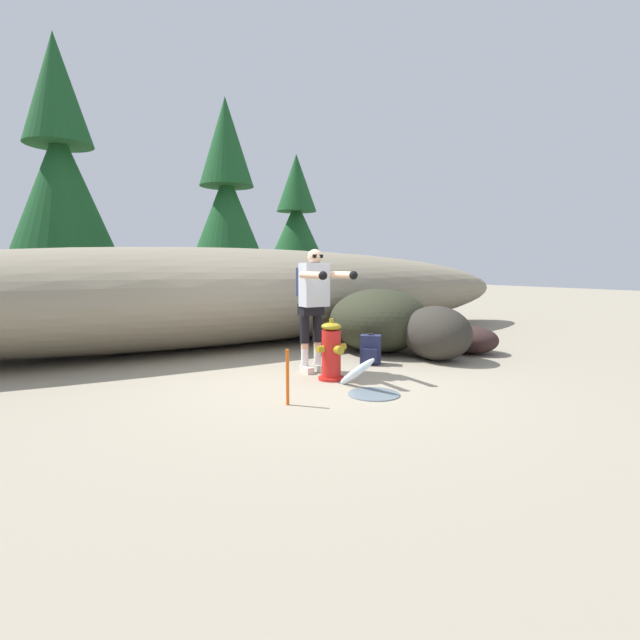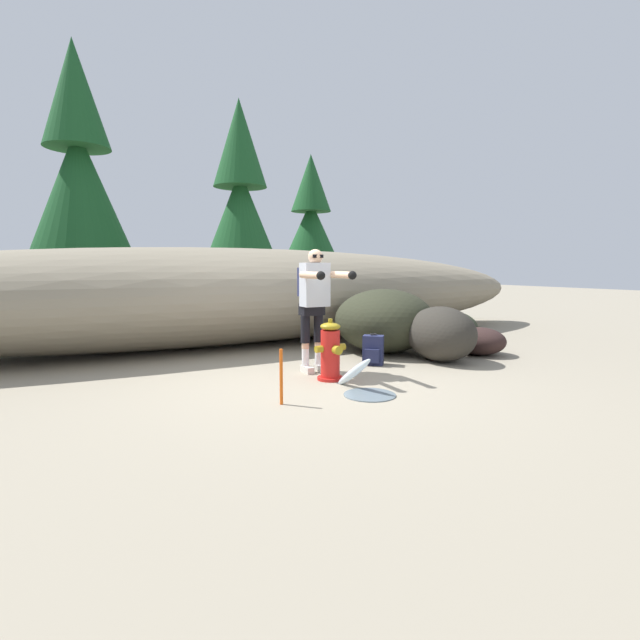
% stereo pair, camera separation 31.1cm
% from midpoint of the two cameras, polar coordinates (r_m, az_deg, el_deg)
% --- Properties ---
extents(ground_plane, '(56.00, 56.00, 0.04)m').
position_cam_midpoint_polar(ground_plane, '(6.24, 0.59, -7.32)').
color(ground_plane, gray).
extents(dirt_embankment, '(15.03, 3.20, 1.81)m').
position_cam_midpoint_polar(dirt_embankment, '(9.17, -10.33, 2.85)').
color(dirt_embankment, gray).
rests_on(dirt_embankment, ground_plane).
extents(fire_hydrant, '(0.43, 0.38, 0.80)m').
position_cam_midpoint_polar(fire_hydrant, '(6.16, 2.70, -3.83)').
color(fire_hydrant, red).
rests_on(fire_hydrant, ground_plane).
extents(hydrant_water_jet, '(0.60, 1.02, 0.54)m').
position_cam_midpoint_polar(hydrant_water_jet, '(5.70, 6.18, -7.18)').
color(hydrant_water_jet, silver).
rests_on(hydrant_water_jet, ground_plane).
extents(utility_worker, '(0.58, 1.00, 1.69)m').
position_cam_midpoint_polar(utility_worker, '(6.50, 0.70, 2.95)').
color(utility_worker, beige).
rests_on(utility_worker, ground_plane).
extents(spare_backpack, '(0.36, 0.36, 0.47)m').
position_cam_midpoint_polar(spare_backpack, '(7.18, 7.61, -3.62)').
color(spare_backpack, '#23284C').
rests_on(spare_backpack, ground_plane).
extents(boulder_large, '(1.79, 1.84, 1.08)m').
position_cam_midpoint_polar(boulder_large, '(8.23, 8.76, -0.07)').
color(boulder_large, '#2C2F20').
rests_on(boulder_large, ground_plane).
extents(boulder_mid, '(0.98, 1.25, 0.85)m').
position_cam_midpoint_polar(boulder_mid, '(7.63, 15.38, -1.62)').
color(boulder_mid, '#302C26').
rests_on(boulder_mid, ground_plane).
extents(boulder_small, '(1.03, 1.06, 0.46)m').
position_cam_midpoint_polar(boulder_small, '(8.40, 19.55, -2.39)').
color(boulder_small, '#32211F').
rests_on(boulder_small, ground_plane).
extents(boulder_outlier, '(1.10, 1.06, 0.67)m').
position_cam_midpoint_polar(boulder_outlier, '(8.76, 16.56, -1.21)').
color(boulder_outlier, '#2D3423').
rests_on(boulder_outlier, ground_plane).
extents(pine_tree_left, '(2.56, 2.56, 7.29)m').
position_cam_midpoint_polar(pine_tree_left, '(14.50, -26.34, 16.07)').
color(pine_tree_left, '#47331E').
rests_on(pine_tree_left, ground_plane).
extents(pine_tree_center, '(2.29, 2.29, 6.05)m').
position_cam_midpoint_polar(pine_tree_center, '(13.90, -8.83, 13.77)').
color(pine_tree_center, '#47331E').
rests_on(pine_tree_center, ground_plane).
extents(pine_tree_right, '(2.04, 2.04, 5.12)m').
position_cam_midpoint_polar(pine_tree_right, '(16.19, -0.52, 11.70)').
color(pine_tree_right, '#47331E').
rests_on(pine_tree_right, ground_plane).
extents(survey_stake, '(0.04, 0.04, 0.60)m').
position_cam_midpoint_polar(survey_stake, '(5.09, -2.91, -6.80)').
color(survey_stake, '#E55914').
rests_on(survey_stake, ground_plane).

